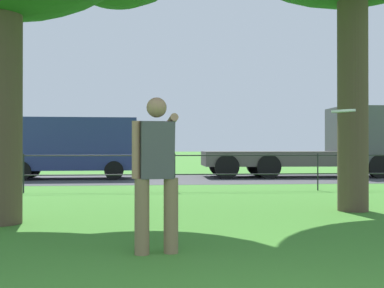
% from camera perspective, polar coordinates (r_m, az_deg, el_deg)
% --- Properties ---
extents(street_strip, '(80.00, 6.60, 0.01)m').
position_cam_1_polar(street_strip, '(19.11, -2.99, -3.87)').
color(street_strip, '#424247').
rests_on(street_strip, ground).
extents(park_fence, '(38.73, 0.04, 1.00)m').
position_cam_1_polar(park_fence, '(13.43, -1.94, -2.48)').
color(park_fence, '#232328').
rests_on(park_fence, ground).
extents(person_thrower, '(0.51, 0.80, 1.70)m').
position_cam_1_polar(person_thrower, '(5.58, -4.01, -2.84)').
color(person_thrower, '#846B4C').
rests_on(person_thrower, ground).
extents(frisbee, '(0.34, 0.34, 0.04)m').
position_cam_1_polar(frisbee, '(6.08, 16.53, 3.56)').
color(frisbee, white).
extents(panel_van_right, '(5.05, 2.21, 2.24)m').
position_cam_1_polar(panel_van_right, '(19.46, -13.57, -0.06)').
color(panel_van_right, navy).
rests_on(panel_van_right, ground).
extents(flatbed_truck_far_right, '(7.37, 2.62, 2.75)m').
position_cam_1_polar(flatbed_truck_far_right, '(20.81, 14.48, -0.23)').
color(flatbed_truck_far_right, '#4C4C51').
rests_on(flatbed_truck_far_right, ground).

